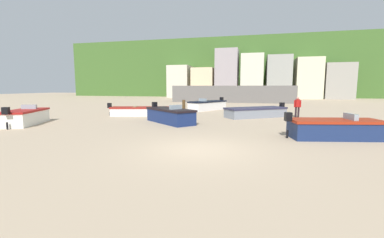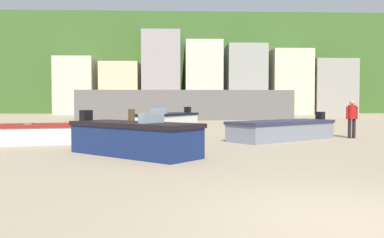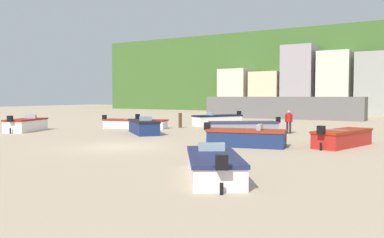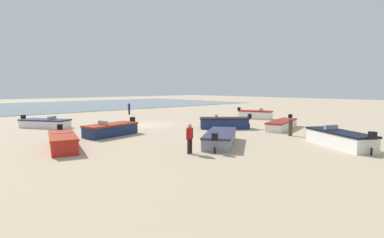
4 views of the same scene
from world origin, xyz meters
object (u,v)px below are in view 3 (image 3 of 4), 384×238
Objects in this scene: boat_navy_5 at (246,138)px; boat_white_2 at (135,124)px; boat_red_6 at (342,138)px; boat_white_3 at (214,165)px; boat_white_0 at (26,125)px; mooring_post_near_water at (180,120)px; beach_walker_distant at (289,120)px; boat_navy_4 at (144,127)px; boat_grey_7 at (243,127)px; boat_white_1 at (217,120)px.

boat_white_2 is at bearing -129.19° from boat_navy_5.
boat_navy_5 is 0.95× the size of boat_red_6.
boat_white_0 is at bearing 124.81° from boat_white_3.
mooring_post_near_water reaches higher than boat_navy_5.
boat_navy_4 is at bearing 22.71° from beach_walker_distant.
boat_grey_7 reaches higher than boat_white_2.
boat_navy_4 is (-11.28, 11.05, 0.10)m from boat_white_3.
beach_walker_distant is (-4.63, 5.75, 0.51)m from boat_red_6.
boat_red_6 is 7.40m from beach_walker_distant.
boat_navy_5 is at bearing 73.01° from boat_white_3.
boat_white_1 is 1.07× the size of boat_navy_5.
beach_walker_distant is at bearing 162.00° from boat_navy_4.
boat_red_6 reaches higher than boat_white_3.
boat_grey_7 is 3.03× the size of beach_walker_distant.
boat_navy_5 is 13.15m from mooring_post_near_water.
boat_white_3 is at bearing 4.36° from boat_navy_5.
mooring_post_near_water is (-0.69, 5.82, 0.12)m from boat_navy_4.
beach_walker_distant reaches higher than boat_navy_5.
boat_white_0 is at bearing -102.13° from boat_navy_5.
boat_navy_4 reaches higher than boat_red_6.
boat_red_6 is at bearing 46.41° from boat_white_3.
boat_white_3 is (10.56, -20.83, -0.09)m from boat_white_1.
boat_white_0 reaches higher than boat_red_6.
boat_white_0 is 11.81m from mooring_post_near_water.
boat_grey_7 is at bearing 6.37° from boat_white_0.
boat_white_2 is 1.27× the size of boat_navy_5.
boat_grey_7 is (4.78, -5.23, -0.08)m from boat_white_1.
boat_white_3 is 10.67m from boat_red_6.
beach_walker_distant is at bearing -3.86° from mooring_post_near_water.
boat_white_0 is at bearing -159.07° from boat_red_6.
boat_white_2 is 20.74m from boat_white_3.
boat_red_6 is 15.33m from mooring_post_near_water.
boat_white_0 is at bearing 82.23° from boat_grey_7.
boat_white_0 is at bearing -30.43° from boat_navy_4.
boat_white_0 is 8.17m from boat_white_2.
boat_grey_7 is at bearing 77.37° from boat_white_3.
beach_walker_distant is (-2.66, 16.24, 0.57)m from boat_white_3.
boat_navy_5 is at bearing 112.08° from boat_navy_4.
boat_white_2 is 1.13× the size of boat_grey_7.
boat_white_1 is 9.15m from beach_walker_distant.
boat_navy_4 is 13.25m from boat_red_6.
boat_white_2 is at bearing -140.39° from mooring_post_near_water.
boat_navy_5 is at bearing 169.05° from boat_grey_7.
boat_white_1 is at bearing -143.26° from boat_navy_4.
mooring_post_near_water is (-11.97, 16.87, 0.23)m from boat_white_3.
boat_navy_4 is at bearing -120.47° from boat_navy_5.
boat_white_0 is 15.77m from boat_white_1.
boat_white_3 is 15.79m from boat_navy_4.
boat_navy_5 is at bearing 47.31° from boat_white_2.
boat_white_0 is 0.87× the size of boat_red_6.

